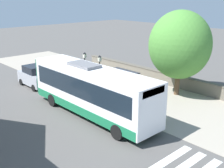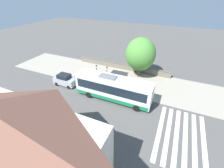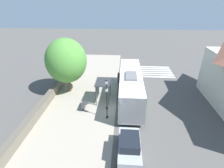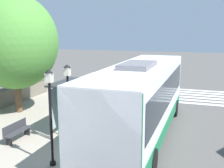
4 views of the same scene
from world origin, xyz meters
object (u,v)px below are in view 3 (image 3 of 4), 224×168
Objects in this scene: street_lamp_near at (107,92)px; shade_tree at (66,61)px; bench at (84,105)px; parked_car_behind_bus at (129,147)px; pedestrian at (119,77)px; street_lamp_far at (107,100)px; bus_shelter at (102,85)px; bus at (130,86)px.

street_lamp_near is 7.32m from shade_tree.
bench is at bearing -54.12° from shade_tree.
bench is at bearing 127.70° from parked_car_behind_bus.
pedestrian is 8.29m from shade_tree.
street_lamp_near is 1.82m from street_lamp_far.
street_lamp_near is 7.48m from parked_car_behind_bus.
shade_tree is (-6.84, -3.16, 3.45)m from pedestrian.
bus_shelter is at bearing 104.85° from street_lamp_far.
street_lamp_near reaches higher than parked_car_behind_bus.
bus is 3.64m from street_lamp_near.
street_lamp_far reaches higher than pedestrian.
street_lamp_near is (0.78, -1.89, 0.07)m from bus_shelter.
parked_car_behind_bus is at bearing -69.47° from bus_shelter.
shade_tree reaches higher than street_lamp_far.
bus_shelter is at bearing -110.04° from pedestrian.
pedestrian is 14.14m from parked_car_behind_bus.
street_lamp_far reaches higher than bus_shelter.
parked_car_behind_bus is (2.32, -5.12, -1.30)m from street_lamp_far.
street_lamp_far is at bearing -30.19° from bench.
pedestrian is at bearing 95.63° from parked_car_behind_bus.
parked_car_behind_bus is at bearing -52.30° from bench.
street_lamp_far is at bearing -44.44° from shade_tree.
shade_tree reaches higher than street_lamp_near.
bus_shelter is 5.83m from shade_tree.
shade_tree is (-5.91, 5.80, 2.23)m from street_lamp_far.
pedestrian is at bearing 80.99° from street_lamp_near.
parked_car_behind_bus is (8.23, -10.91, -3.53)m from shade_tree.
bus is at bearing 88.41° from parked_car_behind_bus.
street_lamp_near is at bearing -139.92° from bus.
street_lamp_far is at bearing -95.95° from pedestrian.
bench is 6.45m from shade_tree.
pedestrian is 0.45× the size of parked_car_behind_bus.
bench is at bearing -135.10° from bus_shelter.
street_lamp_near is 0.51× the size of shade_tree.
bus is 5.16m from pedestrian.
bus_shelter is 1.58× the size of bench.
bus_shelter is at bearing 110.53° from parked_car_behind_bus.
street_lamp_near reaches higher than pedestrian.
bus_shelter is 5.70m from pedestrian.
shade_tree reaches higher than bus_shelter.
bus is 6.70× the size of bench.
bench is 0.45× the size of street_lamp_far.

